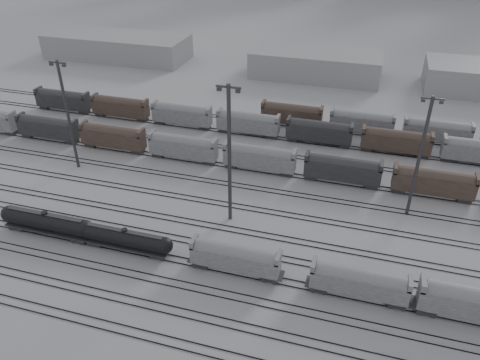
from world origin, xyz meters
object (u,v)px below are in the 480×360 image
(hopper_car_a, at_px, (235,257))
(hopper_car_c, at_px, (479,303))
(tank_car_a, at_px, (47,222))
(tank_car_b, at_px, (126,238))
(hopper_car_b, at_px, (360,281))
(light_mast_c, at_px, (229,153))

(hopper_car_a, distance_m, hopper_car_c, 33.78)
(tank_car_a, height_order, hopper_car_c, hopper_car_c)
(tank_car_a, xyz_separation_m, hopper_car_c, (67.00, 0.00, 0.87))
(tank_car_b, bearing_deg, tank_car_a, 180.00)
(tank_car_a, distance_m, hopper_car_c, 67.00)
(hopper_car_b, relative_size, hopper_car_c, 0.90)
(hopper_car_c, bearing_deg, hopper_car_a, -180.00)
(tank_car_b, height_order, light_mast_c, light_mast_c)
(tank_car_a, relative_size, light_mast_c, 0.70)
(hopper_car_b, distance_m, light_mast_c, 28.58)
(tank_car_b, distance_m, light_mast_c, 21.72)
(tank_car_a, relative_size, hopper_car_c, 1.15)
(hopper_car_a, distance_m, hopper_car_b, 18.31)
(tank_car_b, xyz_separation_m, hopper_car_b, (36.74, 0.00, 0.71))
(hopper_car_a, bearing_deg, tank_car_b, 180.00)
(tank_car_a, bearing_deg, hopper_car_b, 0.00)
(tank_car_a, bearing_deg, hopper_car_c, 0.00)
(hopper_car_a, xyz_separation_m, hopper_car_c, (33.78, 0.00, 0.34))
(hopper_car_a, height_order, light_mast_c, light_mast_c)
(tank_car_a, relative_size, tank_car_b, 1.08)
(hopper_car_b, bearing_deg, hopper_car_a, -180.00)
(tank_car_a, height_order, tank_car_b, tank_car_a)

